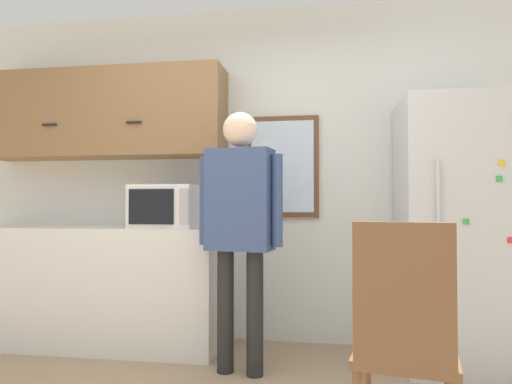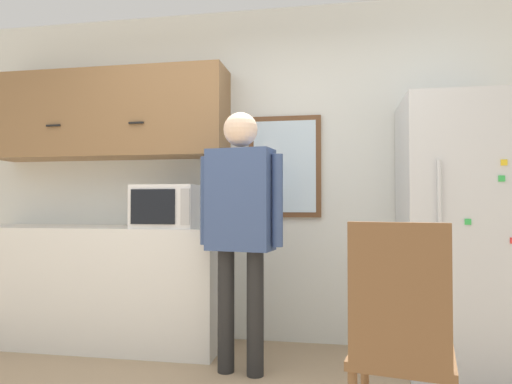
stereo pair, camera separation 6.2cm
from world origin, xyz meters
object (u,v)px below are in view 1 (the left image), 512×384
object	(u,v)px
microwave	(167,207)
person	(240,213)
refrigerator	(457,232)
chair	(404,336)

from	to	relation	value
microwave	person	world-z (taller)	person
microwave	refrigerator	bearing A→B (deg)	0.69
person	refrigerator	distance (m)	1.49
microwave	refrigerator	xyz separation A→B (m)	(2.07, 0.02, -0.17)
microwave	refrigerator	size ratio (longest dim) A/B	0.26
microwave	chair	xyz separation A→B (m)	(1.50, -1.28, -0.53)
person	chair	size ratio (longest dim) A/B	1.65
person	microwave	bearing A→B (deg)	160.06
person	refrigerator	bearing A→B (deg)	23.00
refrigerator	chair	world-z (taller)	refrigerator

